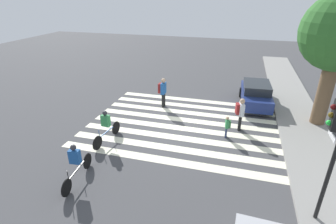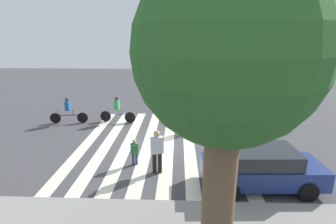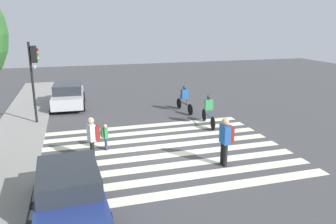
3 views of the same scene
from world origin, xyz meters
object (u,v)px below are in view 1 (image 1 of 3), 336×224
Objects in this scene: pedestrian_adult_tall_backpack at (163,90)px; cyclist_far_lane at (106,125)px; pedestrian_adult_blue_shirt at (227,125)px; pedestrian_adult_yellow_jacket at (240,112)px; traffic_light at (335,138)px; car_parked_dark_suv at (256,94)px; cyclist_near_curb at (76,162)px.

cyclist_far_lane is (4.79, -1.37, -0.22)m from pedestrian_adult_tall_backpack.
pedestrian_adult_tall_backpack is at bearing 46.69° from pedestrian_adult_blue_shirt.
pedestrian_adult_tall_backpack reaches higher than cyclist_far_lane.
pedestrian_adult_tall_backpack reaches higher than pedestrian_adult_yellow_jacket.
traffic_light reaches higher than pedestrian_adult_tall_backpack.
traffic_light reaches higher than pedestrian_adult_blue_shirt.
cyclist_far_lane reaches higher than car_parked_dark_suv.
pedestrian_adult_blue_shirt is 4.94m from car_parked_dark_suv.
traffic_light is 1.03× the size of car_parked_dark_suv.
cyclist_near_curb is 0.55× the size of car_parked_dark_suv.
traffic_light reaches higher than car_parked_dark_suv.
cyclist_far_lane is 9.66m from car_parked_dark_suv.
pedestrian_adult_blue_shirt is 0.27× the size of car_parked_dark_suv.
traffic_light is 5.97m from pedestrian_adult_blue_shirt.
car_parked_dark_suv is at bearing 139.87° from cyclist_near_curb.
traffic_light is 9.17m from cyclist_far_lane.
pedestrian_adult_yellow_jacket is 8.28m from cyclist_near_curb.
traffic_light is 8.50m from cyclist_near_curb.
pedestrian_adult_tall_backpack is 7.82m from cyclist_near_curb.
pedestrian_adult_tall_backpack is 0.83× the size of cyclist_far_lane.
pedestrian_adult_tall_backpack is (-7.43, -7.14, -1.93)m from traffic_light.
car_parked_dark_suv is at bearing 109.50° from pedestrian_adult_tall_backpack.
pedestrian_adult_blue_shirt is 5.88m from cyclist_far_lane.
car_parked_dark_suv is at bearing 152.87° from pedestrian_adult_yellow_jacket.
pedestrian_adult_blue_shirt is at bearing -147.10° from traffic_light.
pedestrian_adult_tall_backpack is at bearing 166.70° from cyclist_near_curb.
car_parked_dark_suv is (-9.63, 6.68, -0.12)m from cyclist_near_curb.
cyclist_near_curb is (2.95, 0.30, -0.00)m from cyclist_far_lane.
pedestrian_adult_blue_shirt is 0.50× the size of cyclist_near_curb.
pedestrian_adult_yellow_jacket is (1.83, 4.72, -0.06)m from pedestrian_adult_tall_backpack.
traffic_light reaches higher than pedestrian_adult_yellow_jacket.
traffic_light is at bearing 44.72° from pedestrian_adult_tall_backpack.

